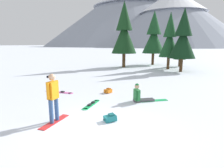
% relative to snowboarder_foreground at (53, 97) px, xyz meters
% --- Properties ---
extents(ground_plane, '(800.00, 800.00, 0.00)m').
position_rel_snowboarder_foreground_xyz_m(ground_plane, '(1.82, 0.08, -0.97)').
color(ground_plane, silver).
extents(snowboarder_foreground, '(0.45, 1.52, 1.82)m').
position_rel_snowboarder_foreground_xyz_m(snowboarder_foreground, '(0.00, 0.00, 0.00)').
color(snowboarder_foreground, red).
rests_on(snowboarder_foreground, ground_plane).
extents(snowboarder_midground, '(1.60, 1.39, 0.95)m').
position_rel_snowboarder_foreground_xyz_m(snowboarder_midground, '(2.01, 3.92, -0.65)').
color(snowboarder_midground, '#4C4C51').
rests_on(snowboarder_midground, ground_plane).
extents(loose_snowboard_near_right, '(1.90, 0.55, 0.09)m').
position_rel_snowboarder_foreground_xyz_m(loose_snowboard_near_right, '(-2.96, 3.53, -0.95)').
color(loose_snowboard_near_right, pink).
rests_on(loose_snowboard_near_right, ground_plane).
extents(loose_snowboard_near_left, '(0.51, 1.69, 0.09)m').
position_rel_snowboarder_foreground_xyz_m(loose_snowboard_near_left, '(0.09, 2.37, -0.95)').
color(loose_snowboard_near_left, '#19B259').
rests_on(loose_snowboard_near_left, ground_plane).
extents(backpack_orange, '(0.38, 0.54, 0.28)m').
position_rel_snowboarder_foreground_xyz_m(backpack_orange, '(-0.27, 4.78, -0.85)').
color(backpack_orange, orange).
rests_on(backpack_orange, ground_plane).
extents(backpack_teal, '(0.54, 0.56, 0.30)m').
position_rel_snowboarder_foreground_xyz_m(backpack_teal, '(1.82, 1.01, -0.84)').
color(backpack_teal, '#1E7A7F').
rests_on(backpack_teal, ground_plane).
extents(pine_tree_leaning, '(3.08, 3.08, 7.30)m').
position_rel_snowboarder_foreground_xyz_m(pine_tree_leaning, '(-2.14, 21.65, 3.01)').
color(pine_tree_leaning, '#472D19').
rests_on(pine_tree_leaning, ground_plane).
extents(pine_tree_tall, '(2.25, 2.25, 6.38)m').
position_rel_snowboarder_foreground_xyz_m(pine_tree_tall, '(0.73, 17.73, 2.50)').
color(pine_tree_tall, '#472D19').
rests_on(pine_tree_tall, ground_plane).
extents(pine_tree_short, '(2.69, 2.69, 6.43)m').
position_rel_snowboarder_foreground_xyz_m(pine_tree_short, '(2.36, 16.13, 2.53)').
color(pine_tree_short, '#472D19').
rests_on(pine_tree_short, ground_plane).
extents(pine_tree_twin, '(1.53, 1.53, 4.22)m').
position_rel_snowboarder_foreground_xyz_m(pine_tree_twin, '(1.51, 21.04, 1.33)').
color(pine_tree_twin, '#472D19').
rests_on(pine_tree_twin, ground_plane).
extents(pine_tree_broad, '(3.06, 3.06, 7.88)m').
position_rel_snowboarder_foreground_xyz_m(pine_tree_broad, '(-4.54, 16.97, 3.32)').
color(pine_tree_broad, '#472D19').
rests_on(pine_tree_broad, ground_plane).
extents(peak_north_spur, '(228.30, 228.30, 82.79)m').
position_rel_snowboarder_foreground_xyz_m(peak_north_spur, '(-90.37, 243.27, 42.28)').
color(peak_north_spur, '#8C93A3').
rests_on(peak_north_spur, ground_plane).
extents(peak_east_ridge, '(137.41, 137.41, 52.24)m').
position_rel_snowboarder_foreground_xyz_m(peak_east_ridge, '(-29.80, 190.06, 26.32)').
color(peak_east_ridge, '#8C93A3').
rests_on(peak_east_ridge, ground_plane).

